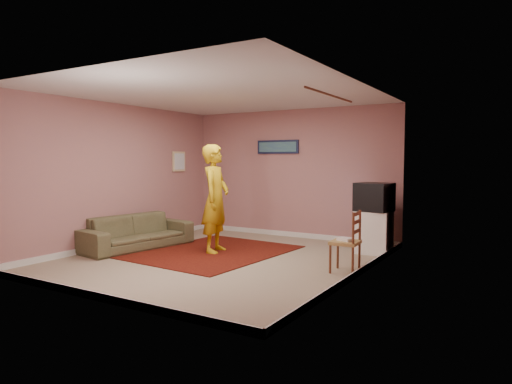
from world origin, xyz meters
The scene contains 26 objects.
ground centered at (0.00, 0.00, 0.00)m, with size 5.00×5.00×0.00m, color gray.
wall_back centered at (0.00, 2.50, 1.30)m, with size 4.50×0.02×2.60m, color #9D676C.
wall_front centered at (0.00, -2.50, 1.30)m, with size 4.50×0.02×2.60m, color #9D676C.
wall_left centered at (-2.25, 0.00, 1.30)m, with size 0.02×5.00×2.60m, color #9D676C.
wall_right centered at (2.25, 0.00, 1.30)m, with size 0.02×5.00×2.60m, color #9D676C.
ceiling centered at (0.00, 0.00, 2.60)m, with size 4.50×5.00×0.02m, color silver.
baseboard_back centered at (0.00, 2.49, 0.05)m, with size 4.50×0.02×0.10m, color silver.
baseboard_front centered at (0.00, -2.49, 0.05)m, with size 4.50×0.02×0.10m, color silver.
baseboard_left centered at (-2.24, 0.00, 0.05)m, with size 0.02×5.00×0.10m, color silver.
baseboard_right centered at (2.24, 0.00, 0.05)m, with size 0.02×5.00×0.10m, color silver.
window centered at (2.24, -0.90, 1.45)m, with size 0.01×1.10×1.50m, color black.
curtain_sheer centered at (2.23, -1.05, 1.25)m, with size 0.01×0.75×2.10m, color white.
curtain_floral centered at (2.21, -0.35, 1.25)m, with size 0.01×0.35×2.10m, color beige.
curtain_rod centered at (2.20, -0.90, 2.32)m, with size 0.02×0.02×1.40m, color brown.
picture_back centered at (-0.30, 2.47, 1.85)m, with size 0.95×0.04×0.28m.
picture_left centered at (-2.22, 1.60, 1.55)m, with size 0.04×0.38×0.42m.
area_rug centered at (-0.42, 0.37, 0.01)m, with size 2.13×2.66×0.01m, color #310506.
tv_cabinet centered at (1.95, 1.73, 0.36)m, with size 0.56×0.51×0.72m, color white.
crt_tv centered at (1.94, 1.73, 0.96)m, with size 0.63×0.58×0.48m.
chair_a centered at (1.91, 2.19, 0.53)m, with size 0.46×0.45×0.47m.
dvd_player centered at (1.91, 2.19, 0.47)m, with size 0.37×0.26×0.06m, color silver.
blue_throw centered at (1.91, 2.20, 0.70)m, with size 0.37×0.05×0.39m, color #8CBBE6.
chair_b centered at (2.00, 0.21, 0.53)m, with size 0.40×0.41×0.47m.
game_console centered at (2.00, 0.21, 0.47)m, with size 0.20×0.14×0.04m, color white.
sofa centered at (-1.80, -0.05, 0.30)m, with size 2.03×0.79×0.59m, color brown.
person centered at (-0.39, 0.40, 0.92)m, with size 0.67×0.44×1.84m, color gold.
Camera 1 is at (4.19, -5.87, 1.58)m, focal length 32.00 mm.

